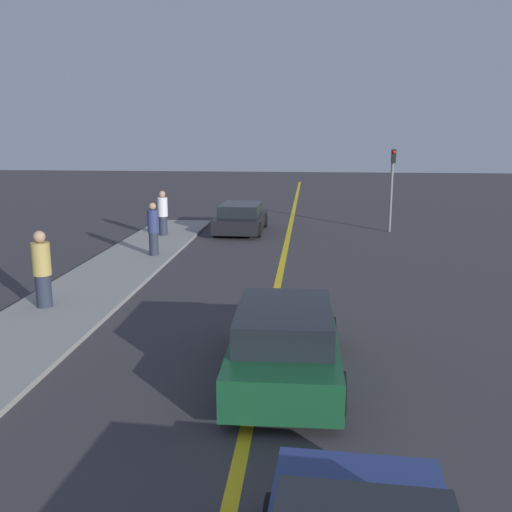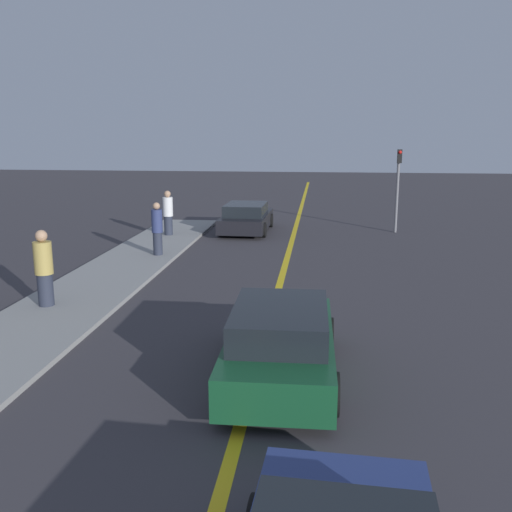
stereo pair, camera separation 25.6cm
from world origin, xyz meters
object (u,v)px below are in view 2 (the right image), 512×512
object	(u,v)px
pedestrian_mid_group	(44,268)
traffic_light	(398,181)
pedestrian_by_sign	(168,213)
car_far_distant	(246,218)
pedestrian_far_standing	(157,229)
car_ahead_center	(280,343)

from	to	relation	value
pedestrian_mid_group	traffic_light	xyz separation A→B (m)	(9.68, 11.85, 1.15)
pedestrian_by_sign	pedestrian_mid_group	bearing A→B (deg)	-92.50
pedestrian_mid_group	traffic_light	distance (m)	15.34
car_far_distant	pedestrian_far_standing	size ratio (longest dim) A/B	2.34
pedestrian_far_standing	pedestrian_by_sign	bearing A→B (deg)	99.72
car_far_distant	traffic_light	size ratio (longest dim) A/B	1.20
car_ahead_center	pedestrian_mid_group	world-z (taller)	pedestrian_mid_group
pedestrian_by_sign	car_ahead_center	bearing A→B (deg)	-67.06
pedestrian_mid_group	pedestrian_by_sign	size ratio (longest dim) A/B	1.03
pedestrian_by_sign	traffic_light	bearing A→B (deg)	13.46
pedestrian_far_standing	pedestrian_by_sign	distance (m)	3.80
car_far_distant	traffic_light	world-z (taller)	traffic_light
car_far_distant	pedestrian_far_standing	bearing A→B (deg)	-111.83
pedestrian_mid_group	traffic_light	bearing A→B (deg)	50.77
car_far_distant	pedestrian_mid_group	distance (m)	11.83
car_far_distant	car_ahead_center	bearing A→B (deg)	-79.08
car_ahead_center	pedestrian_far_standing	bearing A→B (deg)	116.80
car_ahead_center	car_far_distant	distance (m)	14.80
pedestrian_far_standing	pedestrian_mid_group	bearing A→B (deg)	-100.21
car_far_distant	pedestrian_far_standing	xyz separation A→B (m)	(-2.31, -5.44, 0.41)
car_ahead_center	pedestrian_mid_group	size ratio (longest dim) A/B	2.28
car_ahead_center	pedestrian_far_standing	size ratio (longest dim) A/B	2.36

